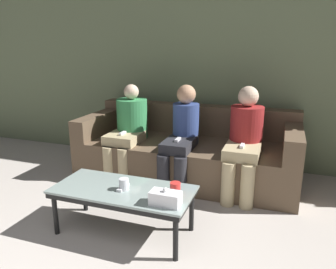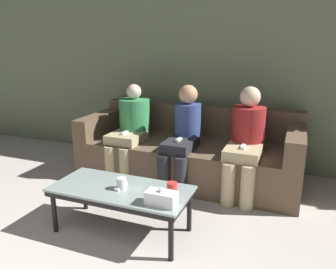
% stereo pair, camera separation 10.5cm
% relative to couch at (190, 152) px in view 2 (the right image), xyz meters
% --- Properties ---
extents(wall_back, '(12.00, 0.06, 2.60)m').
position_rel_couch_xyz_m(wall_back, '(0.00, 0.58, 1.01)').
color(wall_back, '#707F5B').
rests_on(wall_back, ground_plane).
extents(couch, '(2.41, 0.99, 0.79)m').
position_rel_couch_xyz_m(couch, '(0.00, 0.00, 0.00)').
color(couch, brown).
rests_on(couch, ground_plane).
extents(coffee_table, '(1.12, 0.52, 0.39)m').
position_rel_couch_xyz_m(coffee_table, '(-0.15, -1.32, 0.06)').
color(coffee_table, '#8C9E99').
rests_on(coffee_table, ground_plane).
extents(cup_near_left, '(0.08, 0.08, 0.09)m').
position_rel_couch_xyz_m(cup_near_left, '(-0.14, -1.34, 0.14)').
color(cup_near_left, silver).
rests_on(cup_near_left, coffee_table).
extents(cup_near_right, '(0.08, 0.08, 0.10)m').
position_rel_couch_xyz_m(cup_near_right, '(0.27, -1.29, 0.15)').
color(cup_near_right, red).
rests_on(cup_near_right, coffee_table).
extents(tissue_box, '(0.22, 0.12, 0.13)m').
position_rel_couch_xyz_m(tissue_box, '(0.26, -1.47, 0.15)').
color(tissue_box, white).
rests_on(tissue_box, coffee_table).
extents(game_remote, '(0.04, 0.15, 0.02)m').
position_rel_couch_xyz_m(game_remote, '(-0.15, -1.32, 0.11)').
color(game_remote, white).
rests_on(game_remote, coffee_table).
extents(seated_person_left_end, '(0.35, 0.66, 1.06)m').
position_rel_couch_xyz_m(seated_person_left_end, '(-0.65, -0.20, 0.29)').
color(seated_person_left_end, tan).
rests_on(seated_person_left_end, ground_plane).
extents(seated_person_mid_left, '(0.31, 0.68, 1.08)m').
position_rel_couch_xyz_m(seated_person_mid_left, '(0.00, -0.24, 0.28)').
color(seated_person_mid_left, '#28282D').
rests_on(seated_person_mid_left, ground_plane).
extents(seated_person_mid_right, '(0.33, 0.69, 1.09)m').
position_rel_couch_xyz_m(seated_person_mid_right, '(0.65, -0.22, 0.30)').
color(seated_person_mid_right, tan).
rests_on(seated_person_mid_right, ground_plane).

